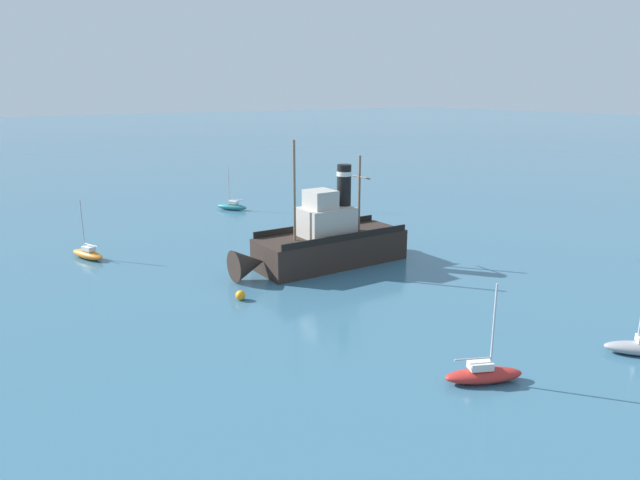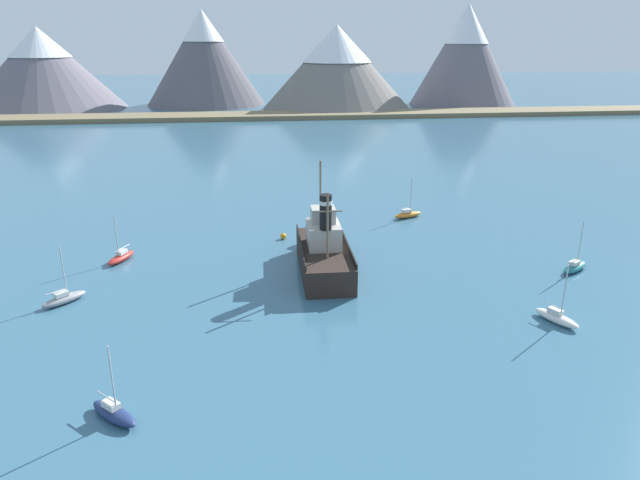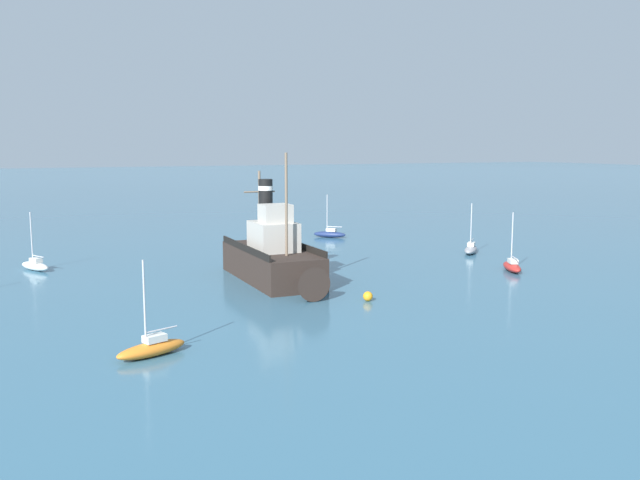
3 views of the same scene
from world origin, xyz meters
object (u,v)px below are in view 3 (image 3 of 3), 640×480
object	(u,v)px
sailboat_white	(35,265)
mooring_buoy	(368,296)
sailboat_grey	(471,249)
sailboat_navy	(330,234)
old_tugboat	(274,258)
sailboat_orange	(152,348)
sailboat_red	(512,266)

from	to	relation	value
sailboat_white	mooring_buoy	xyz separation A→B (m)	(-19.89, 21.79, -0.10)
sailboat_grey	sailboat_white	bearing A→B (deg)	-11.71
sailboat_white	sailboat_navy	distance (m)	32.48
old_tugboat	sailboat_navy	bearing A→B (deg)	-125.29
old_tugboat	sailboat_grey	world-z (taller)	old_tugboat
mooring_buoy	sailboat_grey	bearing A→B (deg)	-144.15
sailboat_orange	sailboat_navy	distance (m)	45.09
sailboat_grey	old_tugboat	bearing A→B (deg)	12.03
mooring_buoy	sailboat_orange	bearing A→B (deg)	21.20
old_tugboat	mooring_buoy	bearing A→B (deg)	110.13
mooring_buoy	sailboat_white	bearing A→B (deg)	-47.61
mooring_buoy	old_tugboat	bearing A→B (deg)	-69.87
sailboat_red	mooring_buoy	bearing A→B (deg)	15.73
sailboat_orange	old_tugboat	bearing A→B (deg)	-129.31
sailboat_grey	sailboat_navy	xyz separation A→B (m)	(7.46, -16.22, 0.00)
sailboat_orange	sailboat_navy	bearing A→B (deg)	-127.02
sailboat_orange	sailboat_navy	xyz separation A→B (m)	(-27.15, -36.00, 0.00)
sailboat_red	old_tugboat	bearing A→B (deg)	-12.68
old_tugboat	mooring_buoy	distance (m)	9.68
old_tugboat	sailboat_white	xyz separation A→B (m)	(16.60, -12.81, -1.40)
sailboat_navy	mooring_buoy	xyz separation A→B (m)	(11.55, 29.95, -0.10)
old_tugboat	sailboat_navy	size ratio (longest dim) A/B	2.95
sailboat_grey	sailboat_navy	distance (m)	17.85
sailboat_orange	sailboat_red	distance (m)	33.58
sailboat_white	sailboat_orange	bearing A→B (deg)	98.76
sailboat_orange	sailboat_grey	xyz separation A→B (m)	(-34.61, -19.78, 0.00)
sailboat_navy	sailboat_grey	bearing A→B (deg)	114.69
sailboat_red	sailboat_navy	bearing A→B (deg)	-79.49
sailboat_navy	sailboat_white	bearing A→B (deg)	14.54
sailboat_red	sailboat_white	xyz separation A→B (m)	(36.15, -17.21, 0.00)
old_tugboat	sailboat_orange	distance (m)	19.48
sailboat_red	sailboat_white	distance (m)	40.04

